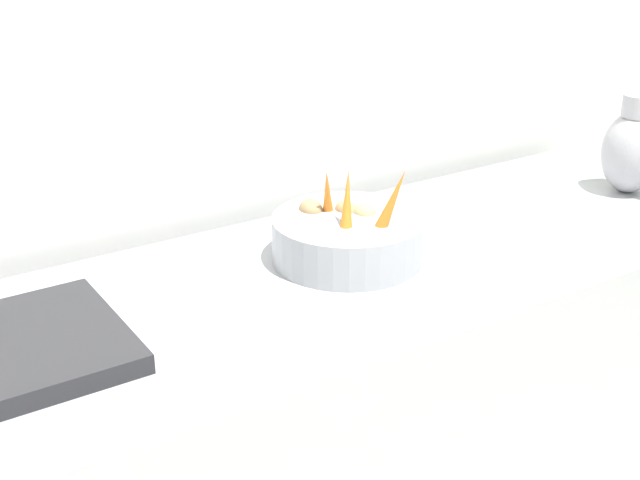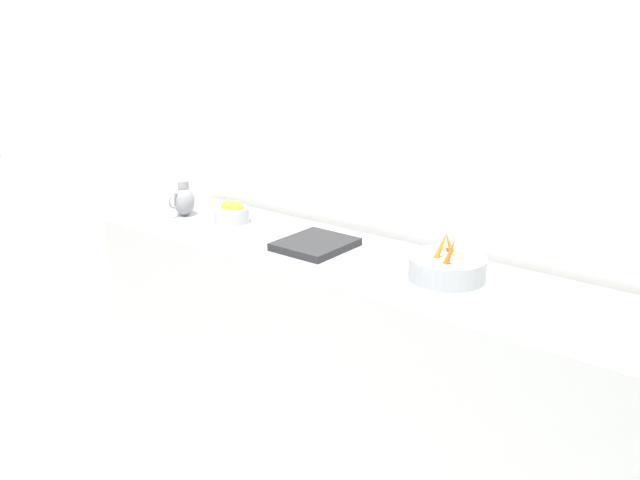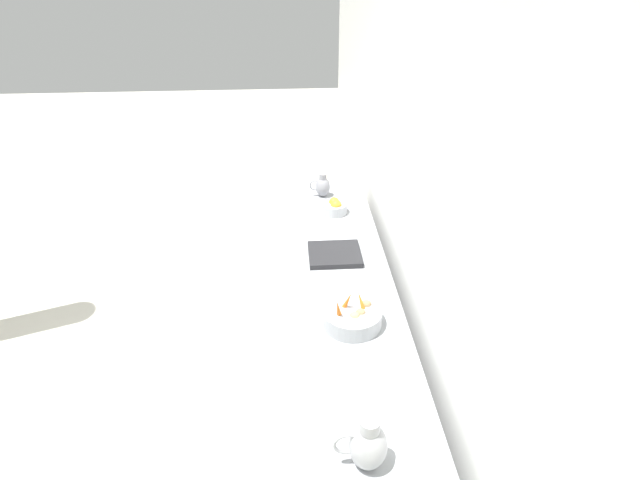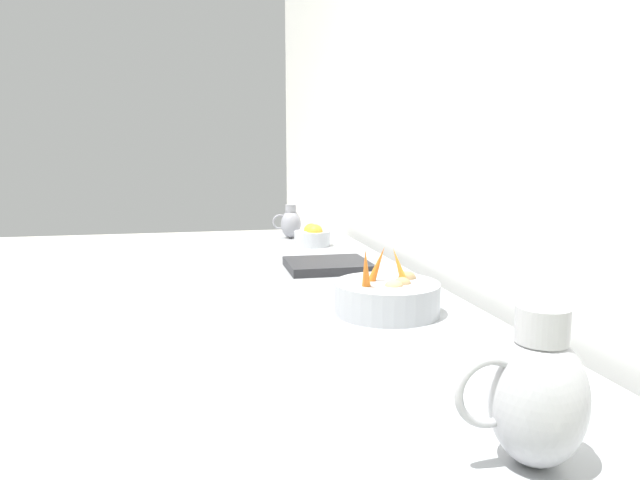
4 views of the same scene
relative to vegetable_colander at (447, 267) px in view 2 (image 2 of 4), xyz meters
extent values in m
cube|color=white|center=(-0.41, 0.09, 0.58)|extent=(0.10, 8.94, 3.00)
cube|color=#9EA0A5|center=(0.03, -0.41, -0.49)|extent=(0.67, 2.91, 0.87)
cylinder|color=#9EA0A5|center=(0.00, 0.00, 0.00)|extent=(0.32, 0.32, 0.10)
torus|color=#9EA0A5|center=(0.00, 0.00, -0.04)|extent=(0.19, 0.19, 0.01)
cone|color=orange|center=(0.08, 0.05, 0.09)|extent=(0.06, 0.09, 0.15)
cone|color=orange|center=(0.03, -0.02, 0.09)|extent=(0.08, 0.07, 0.14)
cone|color=orange|center=(-0.05, -0.02, 0.08)|extent=(0.07, 0.07, 0.13)
ellipsoid|color=#9E7F56|center=(-0.08, -0.04, 0.04)|extent=(0.06, 0.05, 0.05)
ellipsoid|color=#9E7F56|center=(-0.04, 0.02, 0.04)|extent=(0.05, 0.05, 0.04)
ellipsoid|color=tan|center=(-0.01, 0.05, 0.04)|extent=(0.06, 0.05, 0.04)
cylinder|color=#ADAFB5|center=(-0.02, -1.28, -0.01)|extent=(0.19, 0.19, 0.08)
sphere|color=orange|center=(-0.02, -1.31, 0.03)|extent=(0.08, 0.08, 0.08)
sphere|color=orange|center=(-0.03, -1.26, 0.03)|extent=(0.08, 0.08, 0.08)
ellipsoid|color=gray|center=(0.04, -1.58, 0.03)|extent=(0.12, 0.12, 0.16)
cylinder|color=gray|center=(0.04, -1.58, 0.12)|extent=(0.06, 0.06, 0.04)
torus|color=gray|center=(0.11, -1.58, 0.05)|extent=(0.09, 0.01, 0.09)
cube|color=#232326|center=(0.03, -0.67, -0.03)|extent=(0.34, 0.30, 0.04)
camera|label=1|loc=(1.36, -0.95, 0.71)|focal=48.14mm
camera|label=2|loc=(2.36, 1.20, 0.97)|focal=37.72mm
camera|label=3|loc=(0.32, 2.09, 1.74)|focal=28.31mm
camera|label=4|loc=(0.54, 1.56, 0.43)|focal=31.25mm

